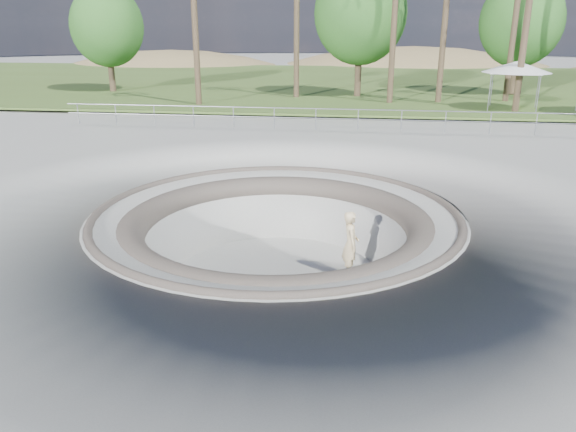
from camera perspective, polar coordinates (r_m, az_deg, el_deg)
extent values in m
plane|color=#A3A39E|center=(15.63, -1.19, 0.29)|extent=(180.00, 180.00, 0.00)
torus|color=#A3A39E|center=(16.38, -1.14, -6.35)|extent=(14.00, 14.00, 4.00)
cylinder|color=#A3A39E|center=(16.36, -1.15, -6.19)|extent=(6.60, 6.60, 0.10)
torus|color=#544D43|center=(15.63, -1.19, 0.22)|extent=(10.24, 10.24, 0.24)
torus|color=#544D43|center=(15.78, -1.18, -1.26)|extent=(8.91, 8.91, 0.81)
cube|color=#415923|center=(48.90, 5.24, 13.37)|extent=(180.00, 36.00, 0.12)
ellipsoid|color=olive|center=(74.63, -11.43, 9.89)|extent=(50.40, 36.00, 23.40)
ellipsoid|color=olive|center=(75.92, 12.19, 8.89)|extent=(61.60, 44.00, 28.60)
cylinder|color=gray|center=(26.99, 2.86, 10.84)|extent=(25.00, 0.05, 0.05)
cylinder|color=gray|center=(27.05, 2.85, 9.90)|extent=(25.00, 0.05, 0.05)
cube|color=brown|center=(16.27, 6.25, -6.00)|extent=(0.76, 0.27, 0.02)
cylinder|color=#AFAEB3|center=(16.28, 6.25, -6.11)|extent=(0.04, 0.16, 0.03)
cylinder|color=#AFAEB3|center=(16.28, 6.25, -6.11)|extent=(0.04, 0.16, 0.03)
cylinder|color=silver|center=(16.28, 6.24, -6.13)|extent=(0.06, 0.03, 0.06)
cylinder|color=silver|center=(16.28, 6.24, -6.13)|extent=(0.06, 0.03, 0.06)
cylinder|color=silver|center=(16.28, 6.24, -6.13)|extent=(0.06, 0.03, 0.06)
cylinder|color=silver|center=(16.28, 6.24, -6.13)|extent=(0.06, 0.03, 0.06)
imported|color=beige|center=(15.88, 6.37, -2.85)|extent=(0.58, 0.77, 1.91)
cylinder|color=gray|center=(33.74, 20.33, 11.53)|extent=(0.06, 0.06, 1.98)
cylinder|color=gray|center=(34.35, 24.50, 11.13)|extent=(0.06, 0.06, 1.98)
cylinder|color=gray|center=(36.19, 19.53, 12.06)|extent=(0.06, 0.06, 1.98)
cylinder|color=gray|center=(36.76, 23.45, 11.69)|extent=(0.06, 0.06, 1.98)
cube|color=silver|center=(35.14, 22.18, 13.35)|extent=(3.26, 3.26, 0.08)
cone|color=silver|center=(35.11, 22.24, 13.86)|extent=(5.18, 5.18, 0.63)
cylinder|color=brown|center=(35.07, -9.42, 18.48)|extent=(0.36, 0.36, 9.27)
cylinder|color=brown|center=(38.17, 0.88, 18.63)|extent=(0.36, 0.36, 9.11)
cylinder|color=brown|center=(35.96, 10.74, 18.94)|extent=(0.36, 0.36, 9.92)
cylinder|color=brown|center=(36.94, 15.61, 18.11)|extent=(0.36, 0.36, 9.30)
cylinder|color=brown|center=(34.33, 23.22, 18.73)|extent=(0.36, 0.36, 11.01)
cylinder|color=brown|center=(38.75, 22.08, 17.96)|extent=(0.36, 0.36, 9.96)
cylinder|color=brown|center=(43.53, -17.59, 14.67)|extent=(0.44, 0.44, 4.30)
ellipsoid|color=#2A6121|center=(43.45, -17.92, 17.89)|extent=(5.13, 4.66, 5.60)
cylinder|color=brown|center=(39.14, 7.18, 15.53)|extent=(0.44, 0.44, 5.05)
ellipsoid|color=#2A6121|center=(39.08, 7.37, 19.75)|extent=(6.03, 5.48, 6.58)
cylinder|color=brown|center=(42.63, 22.17, 14.29)|extent=(0.44, 0.44, 4.58)
ellipsoid|color=#2A6121|center=(42.55, 22.63, 17.78)|extent=(5.47, 4.97, 5.97)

